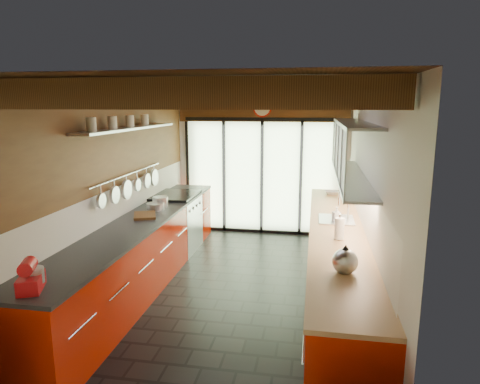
{
  "coord_description": "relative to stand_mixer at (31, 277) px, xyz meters",
  "views": [
    {
      "loc": [
        0.97,
        -5.16,
        2.4
      ],
      "look_at": [
        -0.01,
        0.4,
        1.25
      ],
      "focal_mm": 32.0,
      "sensor_mm": 36.0,
      "label": 1
    }
  ],
  "objects": [
    {
      "name": "kettle",
      "position": [
        2.54,
        0.82,
        0.01
      ],
      "size": [
        0.3,
        0.32,
        0.27
      ],
      "color": "silver",
      "rests_on": "right_counter"
    },
    {
      "name": "ceiling_beams",
      "position": [
        1.27,
        2.62,
        1.44
      ],
      "size": [
        3.14,
        5.06,
        4.9
      ],
      "color": "#593316",
      "rests_on": "ground"
    },
    {
      "name": "upper_cabinets_right",
      "position": [
        2.7,
        2.54,
        0.82
      ],
      "size": [
        0.34,
        3.0,
        3.0
      ],
      "color": "silver",
      "rests_on": "ground"
    },
    {
      "name": "right_counter",
      "position": [
        2.54,
        2.24,
        -0.57
      ],
      "size": [
        0.68,
        5.0,
        0.92
      ],
      "color": "#A71601",
      "rests_on": "ground"
    },
    {
      "name": "range_stove",
      "position": [
        -0.01,
        3.69,
        -0.56
      ],
      "size": [
        0.66,
        0.9,
        0.97
      ],
      "color": "silver",
      "rests_on": "ground"
    },
    {
      "name": "bowl",
      "position": [
        2.54,
        4.32,
        -0.08
      ],
      "size": [
        0.27,
        0.27,
        0.06
      ],
      "primitive_type": "imported",
      "rotation": [
        0.0,
        0.0,
        0.12
      ],
      "color": "silver",
      "rests_on": "right_counter"
    },
    {
      "name": "sink_assembly",
      "position": [
        2.56,
        2.64,
        -0.07
      ],
      "size": [
        0.45,
        0.52,
        0.43
      ],
      "color": "silver",
      "rests_on": "right_counter"
    },
    {
      "name": "soap_bottle",
      "position": [
        2.54,
        2.54,
        -0.01
      ],
      "size": [
        0.12,
        0.12,
        0.2
      ],
      "primitive_type": "imported",
      "rotation": [
        0.0,
        0.0,
        0.38
      ],
      "color": "silver",
      "rests_on": "right_counter"
    },
    {
      "name": "ground",
      "position": [
        1.27,
        2.24,
        -1.03
      ],
      "size": [
        5.5,
        5.5,
        0.0
      ],
      "primitive_type": "plane",
      "color": "black",
      "rests_on": "ground"
    },
    {
      "name": "paper_towel",
      "position": [
        2.54,
        1.81,
        0.02
      ],
      "size": [
        0.11,
        0.11,
        0.29
      ],
      "color": "white",
      "rests_on": "right_counter"
    },
    {
      "name": "pot_large",
      "position": [
        0.0,
        2.97,
        -0.03
      ],
      "size": [
        0.26,
        0.26,
        0.15
      ],
      "primitive_type": "cylinder",
      "rotation": [
        0.0,
        0.0,
        0.16
      ],
      "color": "silver",
      "rests_on": "left_counter"
    },
    {
      "name": "room_shell",
      "position": [
        1.27,
        2.24,
        0.63
      ],
      "size": [
        5.5,
        5.5,
        5.5
      ],
      "color": "silver",
      "rests_on": "ground"
    },
    {
      "name": "left_wall_fixtures",
      "position": [
        -0.2,
        2.5,
        0.78
      ],
      "size": [
        0.28,
        2.6,
        0.96
      ],
      "color": "silver",
      "rests_on": "ground"
    },
    {
      "name": "left_counter",
      "position": [
        -0.01,
        2.24,
        -0.57
      ],
      "size": [
        0.68,
        5.0,
        0.92
      ],
      "color": "#A71601",
      "rests_on": "ground"
    },
    {
      "name": "glass_door",
      "position": [
        1.27,
        4.94,
        0.63
      ],
      "size": [
        2.95,
        0.1,
        2.9
      ],
      "color": "#C6EAAD",
      "rests_on": "ground"
    },
    {
      "name": "pot_small",
      "position": [
        0.0,
        2.76,
        -0.06
      ],
      "size": [
        0.3,
        0.3,
        0.1
      ],
      "primitive_type": "cylinder",
      "rotation": [
        0.0,
        0.0,
        -0.2
      ],
      "color": "silver",
      "rests_on": "left_counter"
    },
    {
      "name": "stand_mixer",
      "position": [
        0.0,
        0.0,
        0.0
      ],
      "size": [
        0.27,
        0.34,
        0.27
      ],
      "color": "red",
      "rests_on": "left_counter"
    },
    {
      "name": "cutting_board",
      "position": [
        0.0,
        2.37,
        -0.09
      ],
      "size": [
        0.41,
        0.47,
        0.03
      ],
      "primitive_type": "cube",
      "rotation": [
        0.0,
        0.0,
        0.39
      ],
      "color": "brown",
      "rests_on": "left_counter"
    }
  ]
}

